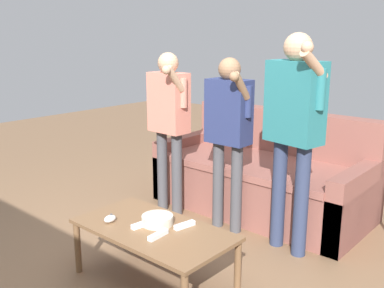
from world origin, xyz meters
name	(u,v)px	position (x,y,z in m)	size (l,w,h in m)	color
ground_plane	(156,270)	(0.00, 0.00, 0.00)	(12.00, 12.00, 0.00)	brown
couch	(264,177)	(-0.05, 1.47, 0.31)	(1.93, 0.95, 0.90)	brown
coffee_table	(153,234)	(0.11, -0.12, 0.35)	(1.06, 0.56, 0.39)	brown
snack_bowl	(157,220)	(0.09, -0.06, 0.42)	(0.21, 0.21, 0.06)	beige
game_remote_nunchuk	(110,219)	(-0.17, -0.24, 0.42)	(0.06, 0.09, 0.05)	white
player_left	(169,115)	(-0.66, 0.83, 0.92)	(0.43, 0.34, 1.46)	#47474C
player_center	(228,125)	(-0.04, 0.88, 0.90)	(0.43, 0.32, 1.43)	#47474C
player_right	(294,119)	(0.54, 0.88, 1.02)	(0.47, 0.39, 1.62)	#2D3856
game_remote_wand_near	(185,225)	(0.26, 0.02, 0.41)	(0.06, 0.16, 0.03)	white
game_remote_wand_far	(141,224)	(0.04, -0.16, 0.41)	(0.05, 0.15, 0.03)	white
game_remote_wand_spare	(158,235)	(0.23, -0.19, 0.41)	(0.05, 0.16, 0.03)	white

